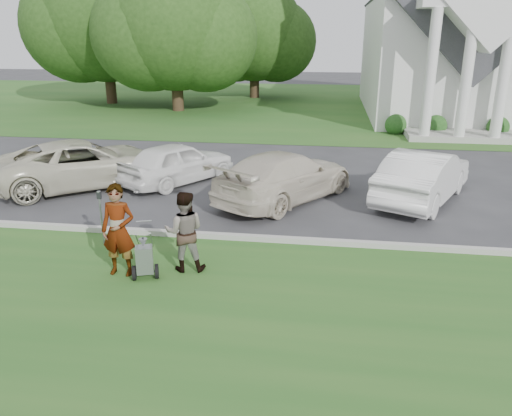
% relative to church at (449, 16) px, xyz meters
% --- Properties ---
extents(ground, '(120.00, 120.00, 0.00)m').
position_rel_church_xyz_m(ground, '(-9.00, -23.11, -5.94)').
color(ground, '#333335').
rests_on(ground, ground).
extents(grass_strip, '(80.00, 7.00, 0.01)m').
position_rel_church_xyz_m(grass_strip, '(-9.00, -26.11, -5.93)').
color(grass_strip, '#25561D').
rests_on(grass_strip, ground).
extents(church_lawn, '(80.00, 30.00, 0.01)m').
position_rel_church_xyz_m(church_lawn, '(-9.00, 3.89, -5.93)').
color(church_lawn, '#25561D').
rests_on(church_lawn, ground).
extents(curb, '(80.00, 0.18, 0.15)m').
position_rel_church_xyz_m(curb, '(-9.00, -22.56, -5.86)').
color(curb, '#9E9E93').
rests_on(curb, ground).
extents(church, '(9.19, 19.00, 24.10)m').
position_rel_church_xyz_m(church, '(0.00, 0.00, 0.00)').
color(church, white).
rests_on(church, ground).
extents(tree_left, '(10.63, 8.40, 9.71)m').
position_rel_church_xyz_m(tree_left, '(-17.01, -1.13, -0.83)').
color(tree_left, '#332316').
rests_on(tree_left, ground).
extents(tree_far, '(11.64, 9.20, 10.73)m').
position_rel_church_xyz_m(tree_far, '(-23.01, 1.87, -0.25)').
color(tree_far, '#332316').
rests_on(tree_far, ground).
extents(tree_back, '(9.61, 7.60, 8.89)m').
position_rel_church_xyz_m(tree_back, '(-13.01, 6.87, -1.21)').
color(tree_back, '#332316').
rests_on(tree_back, ground).
extents(striping_cart, '(0.75, 1.14, 0.99)m').
position_rel_church_xyz_m(striping_cart, '(-10.60, -24.90, -5.51)').
color(striping_cart, black).
rests_on(striping_cart, ground).
extents(person_left, '(0.73, 0.48, 1.99)m').
position_rel_church_xyz_m(person_left, '(-11.17, -24.76, -4.95)').
color(person_left, '#999999').
rests_on(person_left, ground).
extents(person_right, '(0.97, 0.81, 1.77)m').
position_rel_church_xyz_m(person_right, '(-9.87, -24.36, -5.05)').
color(person_right, '#999999').
rests_on(person_right, ground).
extents(parking_meter_near, '(0.10, 0.09, 1.36)m').
position_rel_church_xyz_m(parking_meter_near, '(-12.25, -23.29, -5.08)').
color(parking_meter_near, gray).
rests_on(parking_meter_near, ground).
extents(car_a, '(5.99, 5.51, 1.56)m').
position_rel_church_xyz_m(car_a, '(-14.99, -18.67, -5.16)').
color(car_a, beige).
rests_on(car_a, ground).
extents(car_b, '(3.74, 4.43, 1.43)m').
position_rel_church_xyz_m(car_b, '(-11.99, -17.83, -5.22)').
color(car_b, white).
rests_on(car_b, ground).
extents(car_c, '(4.59, 5.53, 1.51)m').
position_rel_church_xyz_m(car_c, '(-8.19, -19.18, -5.18)').
color(car_c, beige).
rests_on(car_c, ground).
extents(car_d, '(3.59, 5.06, 1.58)m').
position_rel_church_xyz_m(car_d, '(-4.01, -18.67, -5.15)').
color(car_d, white).
rests_on(car_d, ground).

